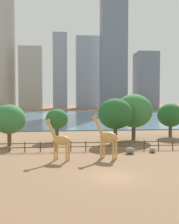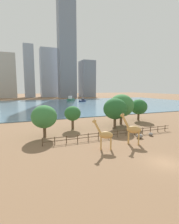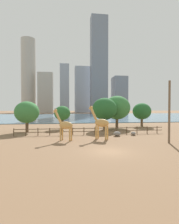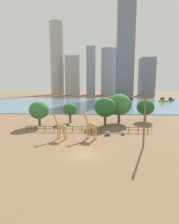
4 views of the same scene
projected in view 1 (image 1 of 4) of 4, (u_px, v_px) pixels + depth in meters
The scene contains 21 objects.
ground_plane at pixel (74, 117), 103.87m from camera, with size 400.00×400.00×0.00m, color brown.
harbor_water at pixel (74, 117), 100.89m from camera, with size 180.00×86.00×0.20m, color slate.
giraffe_tall at pixel (60, 140), 30.75m from camera, with size 3.06×1.97×4.66m.
giraffe_companion at pixel (107, 137), 31.81m from camera, with size 3.09×2.68×5.13m.
boulder_near_fence at pixel (130, 150), 34.46m from camera, with size 1.23×1.04×0.78m, color gray.
boulder_by_pole at pixel (152, 150), 35.22m from camera, with size 0.82×0.82×0.61m, color gray.
enclosure_fence at pixel (95, 145), 36.23m from camera, with size 26.12×0.14×1.30m.
tree_left_large at pixel (171, 115), 49.71m from camera, with size 4.62×4.62×5.90m.
tree_center_broad at pixel (115, 114), 42.66m from camera, with size 5.20×5.20×6.79m.
tree_right_tall at pixel (9, 119), 39.88m from camera, with size 4.66×4.66×5.93m.
tree_left_small at pixel (57, 119), 44.81m from camera, with size 3.58×3.58×5.11m.
tree_right_small at pixel (134, 111), 46.29m from camera, with size 6.12×6.12×7.49m.
boat_ferry at pixel (177, 113), 110.19m from camera, with size 5.66×2.06×2.49m.
boat_sailboat at pixel (110, 110), 127.43m from camera, with size 6.90×7.69×6.87m.
boat_tug at pixel (126, 112), 117.25m from camera, with size 5.29×3.97×4.53m.
skyline_tower_needle at pixel (31, 78), 179.18m from camera, with size 14.55×10.00×39.34m, color #ADA89E.
skyline_block_central at pixel (5, 52), 184.82m from camera, with size 14.38×14.38×74.85m, color #ADA89E.
skyline_tower_glass at pixel (146, 81), 177.53m from camera, with size 12.92×15.70×35.40m, color slate.
skyline_block_left at pixel (60, 71), 185.05m from camera, with size 9.17×11.77×48.97m, color #939EAD.
skyline_block_right at pixel (88, 73), 187.86m from camera, with size 15.77×11.96×47.27m, color #939EAD.
skyline_tower_short at pixel (114, 34), 167.85m from camera, with size 15.46×10.12×89.92m, color slate.
Camera 1 is at (-4.47, -23.73, 6.83)m, focal length 45.00 mm.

